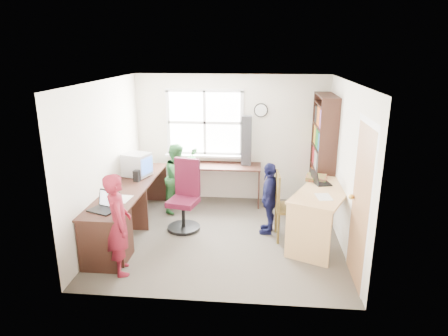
% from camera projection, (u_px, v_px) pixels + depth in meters
% --- Properties ---
extents(room, '(3.64, 3.44, 2.44)m').
position_uv_depth(room, '(224.00, 160.00, 6.04)').
color(room, '#474038').
rests_on(room, ground).
extents(l_desk, '(2.38, 2.95, 0.75)m').
position_uv_depth(l_desk, '(135.00, 213.00, 6.02)').
color(l_desk, '#371D16').
rests_on(l_desk, ground).
extents(right_desk, '(1.20, 1.60, 0.84)m').
position_uv_depth(right_desk, '(323.00, 205.00, 5.95)').
color(right_desk, '#E6B273').
rests_on(right_desk, ground).
extents(bookshelf, '(0.30, 1.02, 2.10)m').
position_uv_depth(bookshelf, '(322.00, 158.00, 7.00)').
color(bookshelf, '#371D16').
rests_on(bookshelf, ground).
extents(swivel_chair, '(0.64, 0.64, 1.15)m').
position_uv_depth(swivel_chair, '(185.00, 199.00, 6.48)').
color(swivel_chair, black).
rests_on(swivel_chair, ground).
extents(wooden_chair, '(0.48, 0.48, 1.06)m').
position_uv_depth(wooden_chair, '(285.00, 204.00, 6.08)').
color(wooden_chair, brown).
rests_on(wooden_chair, ground).
extents(crt_monitor, '(0.49, 0.47, 0.40)m').
position_uv_depth(crt_monitor, '(137.00, 165.00, 6.76)').
color(crt_monitor, '#BABABF').
rests_on(crt_monitor, l_desk).
extents(laptop_left, '(0.44, 0.41, 0.24)m').
position_uv_depth(laptop_left, '(105.00, 205.00, 5.40)').
color(laptop_left, black).
rests_on(laptop_left, l_desk).
extents(laptop_right, '(0.33, 0.37, 0.22)m').
position_uv_depth(laptop_right, '(319.00, 180.00, 6.17)').
color(laptop_right, black).
rests_on(laptop_right, right_desk).
extents(speaker_a, '(0.11, 0.11, 0.19)m').
position_uv_depth(speaker_a, '(137.00, 176.00, 6.52)').
color(speaker_a, black).
rests_on(speaker_a, l_desk).
extents(speaker_b, '(0.12, 0.12, 0.19)m').
position_uv_depth(speaker_b, '(143.00, 167.00, 7.01)').
color(speaker_b, black).
rests_on(speaker_b, l_desk).
extents(cd_tower, '(0.19, 0.17, 0.92)m').
position_uv_depth(cd_tower, '(246.00, 141.00, 7.36)').
color(cd_tower, black).
rests_on(cd_tower, l_desk).
extents(game_box, '(0.37, 0.37, 0.06)m').
position_uv_depth(game_box, '(316.00, 178.00, 6.35)').
color(game_box, red).
rests_on(game_box, right_desk).
extents(paper_a, '(0.25, 0.34, 0.00)m').
position_uv_depth(paper_a, '(122.00, 199.00, 5.78)').
color(paper_a, silver).
rests_on(paper_a, l_desk).
extents(paper_b, '(0.24, 0.31, 0.00)m').
position_uv_depth(paper_b, '(324.00, 197.00, 5.62)').
color(paper_b, silver).
rests_on(paper_b, right_desk).
extents(potted_plant, '(0.22, 0.19, 0.33)m').
position_uv_depth(potted_plant, '(193.00, 156.00, 7.44)').
color(potted_plant, '#2D7238').
rests_on(potted_plant, l_desk).
extents(person_red, '(0.50, 0.59, 1.36)m').
position_uv_depth(person_red, '(119.00, 224.00, 5.12)').
color(person_red, maroon).
rests_on(person_red, ground).
extents(person_green, '(0.65, 0.73, 1.24)m').
position_uv_depth(person_green, '(178.00, 178.00, 7.14)').
color(person_green, '#307938').
rests_on(person_green, ground).
extents(person_navy, '(0.37, 0.71, 1.16)m').
position_uv_depth(person_navy, '(269.00, 198.00, 6.29)').
color(person_navy, '#141640').
rests_on(person_navy, ground).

